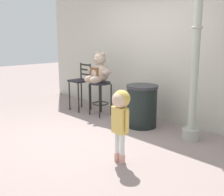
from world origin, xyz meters
TOP-DOWN VIEW (x-y plane):
  - ground_plane at (0.00, 0.00)m, footprint 24.00×24.00m
  - building_wall at (0.00, 1.95)m, footprint 6.76×0.30m
  - bar_stool_with_teddy at (-0.78, 1.14)m, footprint 0.43×0.43m
  - teddy_bear at (-0.78, 1.11)m, footprint 0.60×0.53m
  - child_walking at (1.11, -0.16)m, footprint 0.31×0.25m
  - trash_bin at (0.34, 1.18)m, footprint 0.58×0.58m
  - lamppost at (1.32, 1.25)m, footprint 0.28×0.28m
  - bar_chair_empty at (-1.40, 1.10)m, footprint 0.40×0.40m

SIDE VIEW (x-z plane):
  - ground_plane at x=0.00m, z-range 0.00..0.00m
  - trash_bin at x=0.34m, z-range 0.00..0.78m
  - bar_stool_with_teddy at x=-0.78m, z-range 0.16..0.87m
  - bar_chair_empty at x=-1.40m, z-range 0.09..1.14m
  - child_walking at x=1.11m, z-range 0.22..1.19m
  - teddy_bear at x=-0.78m, z-range 0.63..1.26m
  - lamppost at x=1.32m, z-range -0.30..2.77m
  - building_wall at x=0.00m, z-range 0.00..3.41m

